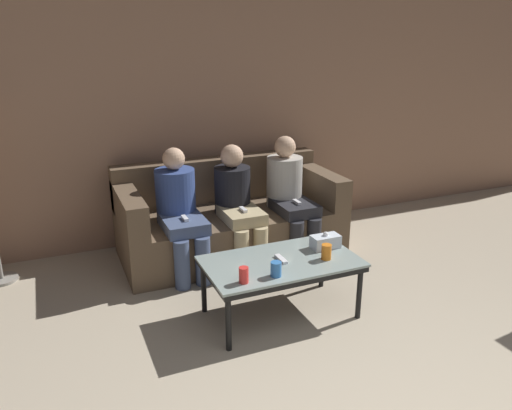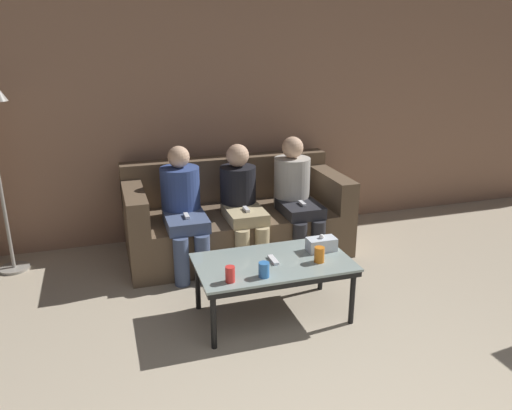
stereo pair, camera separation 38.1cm
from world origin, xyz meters
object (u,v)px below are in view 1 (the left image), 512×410
Objects in this scene: tissue_box at (325,241)px; seated_person_left_end at (179,207)px; cup_near_right at (326,252)px; coffee_table at (281,265)px; cup_far_center at (276,269)px; seated_person_mid_left at (237,201)px; game_remote at (281,259)px; couch at (229,220)px; cup_near_left at (244,275)px; seated_person_mid_right at (289,192)px.

tissue_box is 1.32m from seated_person_left_end.
cup_near_right is 0.10× the size of seated_person_left_end.
coffee_table is at bearing -65.65° from seated_person_left_end.
tissue_box is (0.41, 0.07, 0.09)m from coffee_table.
cup_far_center is 0.10× the size of seated_person_mid_left.
coffee_table is 10.75× the size of cup_far_center.
cup_near_right is 0.33m from game_remote.
couch reaches higher than cup_near_right.
game_remote is (0.14, 0.21, -0.04)m from cup_far_center.
seated_person_left_end reaches higher than coffee_table.
couch is at bearing 100.39° from cup_near_right.
cup_near_left is 0.10× the size of seated_person_mid_right.
couch is 1.42m from cup_near_right.
cup_far_center is at bearing -123.82° from game_remote.
cup_near_right is 0.47m from cup_far_center.
couch reaches higher than cup_far_center.
couch is 18.66× the size of cup_near_left.
cup_far_center is 1.28m from seated_person_mid_left.
cup_near_left is at bearing -179.79° from cup_far_center.
couch reaches higher than tissue_box.
seated_person_mid_left is (-0.35, 0.97, 0.08)m from tissue_box.
game_remote is 1.16m from seated_person_left_end.
cup_far_center is at bearing -152.97° from tissue_box.
coffee_table is at bearing -170.21° from tissue_box.
coffee_table is at bearing -93.27° from seated_person_mid_left.
couch is at bearing 158.03° from seated_person_mid_right.
seated_person_left_end is at bearing 114.35° from game_remote.
coffee_table is 1.01× the size of seated_person_mid_right.
tissue_box is 1.00m from seated_person_mid_right.
game_remote is at bearing -119.41° from seated_person_mid_right.
cup_far_center is at bearing -99.11° from seated_person_mid_left.
cup_near_right is at bearing -103.59° from seated_person_mid_right.
seated_person_mid_left reaches higher than cup_near_left.
cup_near_right is 1.19m from seated_person_mid_left.
cup_near_right is at bearing 8.41° from cup_near_left.
seated_person_mid_right reaches higher than cup_near_left.
seated_person_mid_left is at bearing -0.33° from seated_person_left_end.
seated_person_left_end is 1.07m from seated_person_mid_right.
seated_person_left_end is (-0.47, 1.05, 0.13)m from game_remote.
seated_person_left_end is (-0.53, -0.22, 0.27)m from couch.
couch reaches higher than cup_near_left.
cup_far_center is (-0.20, -1.48, 0.19)m from couch.
cup_near_left is 0.10× the size of seated_person_mid_left.
couch is 1.27m from coffee_table.
game_remote is (0.38, 0.21, -0.05)m from cup_near_left.
cup_near_right is 0.21m from tissue_box.
cup_near_right is 0.10× the size of seated_person_mid_right.
cup_near_right is (0.25, -1.38, 0.19)m from couch.
seated_person_left_end is (-0.10, 1.26, 0.08)m from cup_near_left.
cup_near_left is 1.33m from seated_person_mid_left.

